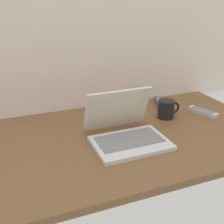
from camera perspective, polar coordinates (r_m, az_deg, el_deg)
The scene contains 5 objects.
desk at distance 1.21m, azimuth -2.10°, elevation -6.23°, with size 1.60×0.76×0.03m.
laptop at distance 1.17m, azimuth 2.91°, elevation -3.86°, with size 0.31×0.30×0.21m.
coffee_mug at distance 1.41m, azimuth 11.32°, elevation 0.68°, with size 0.12×0.08×0.09m.
remote_control_near at distance 1.59m, azimuth 10.02°, elevation 1.95°, with size 0.10×0.17×0.02m.
remote_control_far at distance 1.52m, azimuth 18.43°, elevation 0.04°, with size 0.10×0.17×0.02m.
Camera 1 is at (-0.34, -1.00, 0.60)m, focal length 43.84 mm.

